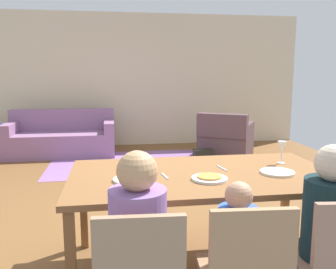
{
  "coord_description": "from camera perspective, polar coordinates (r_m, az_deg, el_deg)",
  "views": [
    {
      "loc": [
        -0.52,
        -3.71,
        1.49
      ],
      "look_at": [
        0.05,
        0.0,
        0.85
      ],
      "focal_mm": 38.44,
      "sensor_mm": 36.0,
      "label": 1
    }
  ],
  "objects": [
    {
      "name": "ground_plane",
      "position": [
        4.59,
        -1.81,
        -9.4
      ],
      "size": [
        6.88,
        6.4,
        0.02
      ],
      "primitive_type": "cube",
      "color": "brown"
    },
    {
      "name": "back_wall",
      "position": [
        7.58,
        -4.89,
        8.56
      ],
      "size": [
        6.88,
        0.1,
        2.7
      ],
      "primitive_type": "cube",
      "color": "beige",
      "rests_on": "ground_plane"
    },
    {
      "name": "dining_table",
      "position": [
        2.71,
        5.55,
        -7.32
      ],
      "size": [
        1.96,
        1.09,
        0.76
      ],
      "color": "brown",
      "rests_on": "ground_plane"
    },
    {
      "name": "plate_near_man",
      "position": [
        2.5,
        -5.86,
        -7.12
      ],
      "size": [
        0.25,
        0.25,
        0.02
      ],
      "primitive_type": "cylinder",
      "color": "silver",
      "rests_on": "dining_table"
    },
    {
      "name": "pizza_near_man",
      "position": [
        2.5,
        -5.86,
        -6.79
      ],
      "size": [
        0.17,
        0.17,
        0.01
      ],
      "primitive_type": "cylinder",
      "color": "gold",
      "rests_on": "plate_near_man"
    },
    {
      "name": "plate_near_child",
      "position": [
        2.53,
        6.59,
        -6.96
      ],
      "size": [
        0.25,
        0.25,
        0.02
      ],
      "primitive_type": "cylinder",
      "color": "silver",
      "rests_on": "dining_table"
    },
    {
      "name": "pizza_near_child",
      "position": [
        2.52,
        6.6,
        -6.63
      ],
      "size": [
        0.17,
        0.17,
        0.01
      ],
      "primitive_type": "cylinder",
      "color": "gold",
      "rests_on": "plate_near_child"
    },
    {
      "name": "plate_near_woman",
      "position": [
        2.79,
        16.95,
        -5.75
      ],
      "size": [
        0.25,
        0.25,
        0.02
      ],
      "primitive_type": "cylinder",
      "color": "white",
      "rests_on": "dining_table"
    },
    {
      "name": "wine_glass",
      "position": [
        3.07,
        17.61,
        -1.99
      ],
      "size": [
        0.07,
        0.07,
        0.19
      ],
      "color": "silver",
      "rests_on": "dining_table"
    },
    {
      "name": "fork",
      "position": [
        2.59,
        -0.49,
        -6.6
      ],
      "size": [
        0.04,
        0.15,
        0.01
      ],
      "primitive_type": "cube",
      "rotation": [
        0.0,
        0.0,
        0.15
      ],
      "color": "silver",
      "rests_on": "dining_table"
    },
    {
      "name": "knife",
      "position": [
        2.84,
        8.54,
        -5.29
      ],
      "size": [
        0.04,
        0.17,
        0.01
      ],
      "primitive_type": "cube",
      "rotation": [
        0.0,
        0.0,
        0.14
      ],
      "color": "silver",
      "rests_on": "dining_table"
    },
    {
      "name": "person_man",
      "position": [
        2.04,
        -4.71,
        -19.01
      ],
      "size": [
        0.3,
        0.41,
        1.11
      ],
      "color": "#373741",
      "rests_on": "ground_plane"
    },
    {
      "name": "person_child",
      "position": [
        2.17,
        10.57,
        -19.66
      ],
      "size": [
        0.22,
        0.29,
        0.92
      ],
      "color": "#352E4C",
      "rests_on": "ground_plane"
    },
    {
      "name": "person_woman",
      "position": [
        2.36,
        23.57,
        -15.64
      ],
      "size": [
        0.31,
        0.41,
        1.11
      ],
      "color": "#3C4052",
      "rests_on": "ground_plane"
    },
    {
      "name": "area_rug",
      "position": [
        6.1,
        -6.29,
        -4.5
      ],
      "size": [
        2.6,
        1.8,
        0.01
      ],
      "primitive_type": "cube",
      "color": "#8A5F97",
      "rests_on": "ground_plane"
    },
    {
      "name": "couch",
      "position": [
        6.94,
        -16.5,
        -0.61
      ],
      "size": [
        1.93,
        0.86,
        0.82
      ],
      "color": "gray",
      "rests_on": "ground_plane"
    },
    {
      "name": "armchair",
      "position": [
        6.48,
        9.11,
        -0.87
      ],
      "size": [
        1.17,
        1.17,
        0.82
      ],
      "color": "#543C41",
      "rests_on": "ground_plane"
    },
    {
      "name": "handbag",
      "position": [
        5.95,
        5.6,
        -3.6
      ],
      "size": [
        0.32,
        0.16,
        0.26
      ],
      "primitive_type": "cube",
      "color": "black",
      "rests_on": "ground_plane"
    }
  ]
}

